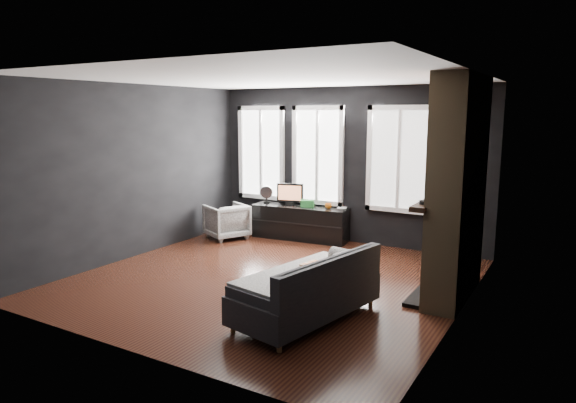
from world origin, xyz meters
The scene contains 18 objects.
floor centered at (0.00, 0.00, 0.00)m, with size 5.00×5.00×0.00m, color black.
ceiling centered at (0.00, 0.00, 2.70)m, with size 5.00×5.00×0.00m, color white.
wall_back centered at (0.00, 2.50, 1.35)m, with size 5.00×0.02×2.70m, color black.
wall_left centered at (-2.50, 0.00, 1.35)m, with size 0.02×5.00×2.70m, color black.
wall_right centered at (2.50, 0.00, 1.35)m, with size 0.02×5.00×2.70m, color black.
windows centered at (-0.45, 2.46, 2.38)m, with size 4.00×0.16×1.76m, color white, non-canonical shape.
fireplace centered at (2.30, 0.60, 1.35)m, with size 0.70×1.62×2.70m, color #93724C, non-canonical shape.
sofa centered at (1.06, -0.94, 0.38)m, with size 0.89×1.77×0.76m, color black, non-canonical shape.
stripe_pillow centered at (1.34, -0.56, 0.55)m, with size 0.07×0.32×0.32m, color gray.
armchair centered at (-1.95, 1.59, 0.34)m, with size 0.67×0.63×0.69m, color silver.
media_console centered at (-0.76, 2.24, 0.30)m, with size 1.75×0.55×0.60m, color black, non-canonical shape.
monitor centered at (-1.00, 2.25, 0.82)m, with size 0.49×0.11×0.44m, color black, non-canonical shape.
desk_fan centered at (-1.47, 2.19, 0.77)m, with size 0.23×0.23×0.33m, color gray, non-canonical shape.
mug centered at (-0.23, 2.26, 0.66)m, with size 0.11×0.09×0.11m, color orange.
book centered at (-0.10, 2.39, 0.71)m, with size 0.15×0.02×0.21m, color #C2B094.
storage_box centered at (-0.62, 2.23, 0.66)m, with size 0.23×0.14×0.12m, color #287732.
mantel_vase centered at (2.05, 1.05, 1.32)m, with size 0.18×0.19×0.18m, color gold.
mantel_clock centered at (2.05, 0.05, 1.25)m, with size 0.12×0.12×0.04m, color black.
Camera 1 is at (3.61, -5.71, 2.26)m, focal length 32.00 mm.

